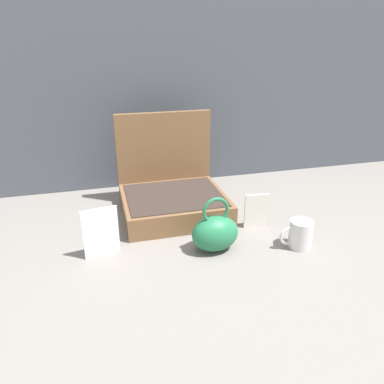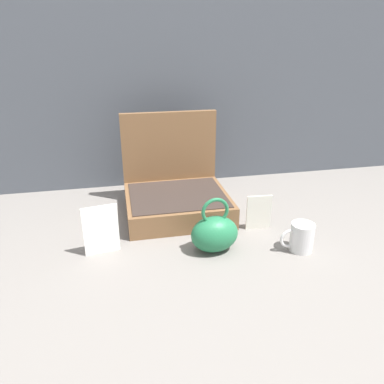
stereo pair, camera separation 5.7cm
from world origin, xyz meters
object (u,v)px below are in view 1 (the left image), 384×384
at_px(coffee_mug, 300,234).
at_px(poster_card_right, 256,211).
at_px(teal_pouch_handbag, 215,232).
at_px(info_card_left, 101,232).
at_px(open_suitcase, 172,193).

xyz_separation_m(coffee_mug, poster_card_right, (-0.08, 0.16, 0.02)).
height_order(teal_pouch_handbag, coffee_mug, teal_pouch_handbag).
height_order(teal_pouch_handbag, info_card_left, teal_pouch_handbag).
bearing_deg(teal_pouch_handbag, poster_card_right, 29.72).
relative_size(coffee_mug, poster_card_right, 0.88).
relative_size(coffee_mug, info_card_left, 0.69).
relative_size(teal_pouch_handbag, info_card_left, 1.13).
bearing_deg(open_suitcase, poster_card_right, -38.84).
xyz_separation_m(teal_pouch_handbag, poster_card_right, (0.19, 0.11, 0.00)).
bearing_deg(info_card_left, coffee_mug, -20.16).
xyz_separation_m(info_card_left, poster_card_right, (0.54, 0.05, -0.02)).
bearing_deg(open_suitcase, info_card_left, -136.78).
distance_m(teal_pouch_handbag, info_card_left, 0.35).
height_order(coffee_mug, info_card_left, info_card_left).
bearing_deg(open_suitcase, coffee_mug, -47.68).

